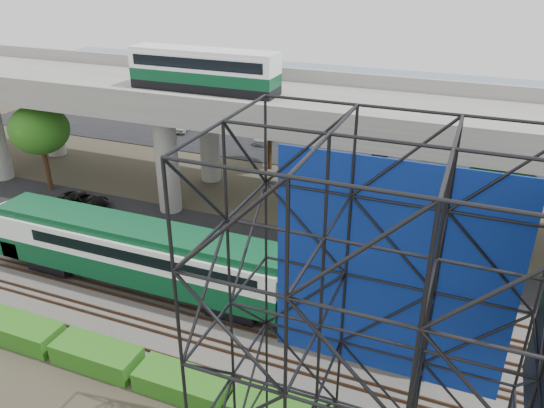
% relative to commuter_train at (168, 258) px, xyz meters
% --- Properties ---
extents(ground, '(140.00, 140.00, 0.00)m').
position_rel_commuter_train_xyz_m(ground, '(3.52, -2.00, -2.88)').
color(ground, '#474233').
rests_on(ground, ground).
extents(ballast_bed, '(90.00, 12.00, 0.20)m').
position_rel_commuter_train_xyz_m(ballast_bed, '(3.52, 0.00, -2.78)').
color(ballast_bed, slate).
rests_on(ballast_bed, ground).
extents(service_road, '(90.00, 5.00, 0.08)m').
position_rel_commuter_train_xyz_m(service_road, '(3.52, 8.50, -2.84)').
color(service_road, black).
rests_on(service_road, ground).
extents(parking_lot, '(90.00, 18.00, 0.08)m').
position_rel_commuter_train_xyz_m(parking_lot, '(3.52, 32.00, -2.84)').
color(parking_lot, black).
rests_on(parking_lot, ground).
extents(harbor_water, '(140.00, 40.00, 0.03)m').
position_rel_commuter_train_xyz_m(harbor_water, '(3.52, 54.00, -2.87)').
color(harbor_water, '#496479').
rests_on(harbor_water, ground).
extents(rail_tracks, '(90.00, 9.52, 0.16)m').
position_rel_commuter_train_xyz_m(rail_tracks, '(3.52, -0.00, -2.60)').
color(rail_tracks, '#472D1E').
rests_on(rail_tracks, ballast_bed).
extents(commuter_train, '(29.30, 3.06, 4.30)m').
position_rel_commuter_train_xyz_m(commuter_train, '(0.00, 0.00, 0.00)').
color(commuter_train, black).
rests_on(commuter_train, rail_tracks).
extents(overpass, '(80.00, 12.00, 12.40)m').
position_rel_commuter_train_xyz_m(overpass, '(2.91, 14.00, 5.33)').
color(overpass, '#9E9B93').
rests_on(overpass, ground).
extents(scaffold_tower, '(9.36, 6.36, 15.00)m').
position_rel_commuter_train_xyz_m(scaffold_tower, '(13.68, -9.98, 4.59)').
color(scaffold_tower, black).
rests_on(scaffold_tower, ground).
extents(hedge_strip, '(34.60, 1.80, 1.20)m').
position_rel_commuter_train_xyz_m(hedge_strip, '(4.52, -6.30, -2.32)').
color(hedge_strip, '#235C15').
rests_on(hedge_strip, ground).
extents(trees, '(40.94, 16.94, 7.69)m').
position_rel_commuter_train_xyz_m(trees, '(-1.15, 14.17, 2.69)').
color(trees, '#382314').
rests_on(trees, ground).
extents(suv, '(4.61, 2.45, 1.23)m').
position_rel_commuter_train_xyz_m(suv, '(-13.34, 8.12, -2.18)').
color(suv, black).
rests_on(suv, service_road).
extents(parked_cars, '(41.32, 9.44, 1.26)m').
position_rel_commuter_train_xyz_m(parked_cars, '(3.40, 31.85, -2.20)').
color(parked_cars, '#B9B9B9').
rests_on(parked_cars, parking_lot).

